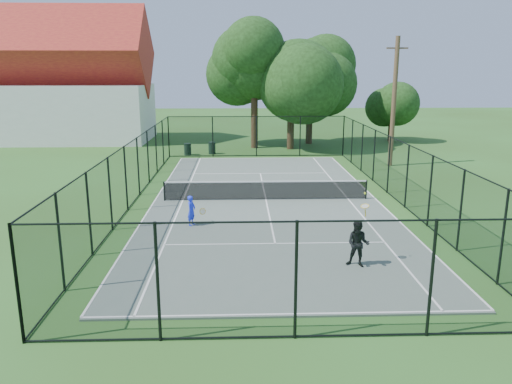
{
  "coord_description": "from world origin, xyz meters",
  "views": [
    {
      "loc": [
        -1.32,
        -23.89,
        6.37
      ],
      "look_at": [
        -0.6,
        -3.0,
        1.2
      ],
      "focal_mm": 35.0,
      "sensor_mm": 36.0,
      "label": 1
    }
  ],
  "objects_px": {
    "utility_pole": "(394,102)",
    "player_blue": "(192,211)",
    "trash_bin_right": "(212,148)",
    "tennis_net": "(266,190)",
    "trash_bin_left": "(188,149)",
    "player_black": "(358,244)"
  },
  "relations": [
    {
      "from": "trash_bin_right",
      "to": "player_black",
      "type": "height_order",
      "value": "player_black"
    },
    {
      "from": "trash_bin_left",
      "to": "trash_bin_right",
      "type": "xyz_separation_m",
      "value": [
        1.82,
        0.4,
        0.02
      ]
    },
    {
      "from": "tennis_net",
      "to": "player_blue",
      "type": "relative_size",
      "value": 8.04
    },
    {
      "from": "tennis_net",
      "to": "trash_bin_right",
      "type": "relative_size",
      "value": 10.88
    },
    {
      "from": "player_black",
      "to": "utility_pole",
      "type": "bearing_deg",
      "value": 70.2
    },
    {
      "from": "trash_bin_right",
      "to": "utility_pole",
      "type": "relative_size",
      "value": 0.11
    },
    {
      "from": "trash_bin_left",
      "to": "player_black",
      "type": "height_order",
      "value": "player_black"
    },
    {
      "from": "trash_bin_right",
      "to": "player_blue",
      "type": "bearing_deg",
      "value": -89.72
    },
    {
      "from": "utility_pole",
      "to": "player_black",
      "type": "height_order",
      "value": "utility_pole"
    },
    {
      "from": "trash_bin_right",
      "to": "player_blue",
      "type": "height_order",
      "value": "player_blue"
    },
    {
      "from": "trash_bin_right",
      "to": "utility_pole",
      "type": "distance_m",
      "value": 13.86
    },
    {
      "from": "utility_pole",
      "to": "player_blue",
      "type": "relative_size",
      "value": 6.72
    },
    {
      "from": "player_blue",
      "to": "trash_bin_right",
      "type": "bearing_deg",
      "value": 90.28
    },
    {
      "from": "tennis_net",
      "to": "trash_bin_right",
      "type": "height_order",
      "value": "tennis_net"
    },
    {
      "from": "tennis_net",
      "to": "trash_bin_right",
      "type": "xyz_separation_m",
      "value": [
        -3.39,
        14.17,
        -0.11
      ]
    },
    {
      "from": "utility_pole",
      "to": "tennis_net",
      "type": "bearing_deg",
      "value": -134.68
    },
    {
      "from": "trash_bin_right",
      "to": "trash_bin_left",
      "type": "bearing_deg",
      "value": -167.62
    },
    {
      "from": "utility_pole",
      "to": "player_blue",
      "type": "height_order",
      "value": "utility_pole"
    },
    {
      "from": "trash_bin_right",
      "to": "utility_pole",
      "type": "height_order",
      "value": "utility_pole"
    },
    {
      "from": "tennis_net",
      "to": "utility_pole",
      "type": "relative_size",
      "value": 1.2
    },
    {
      "from": "trash_bin_right",
      "to": "player_black",
      "type": "distance_m",
      "value": 23.6
    },
    {
      "from": "tennis_net",
      "to": "trash_bin_right",
      "type": "bearing_deg",
      "value": 103.44
    }
  ]
}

